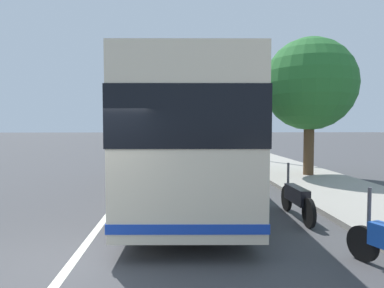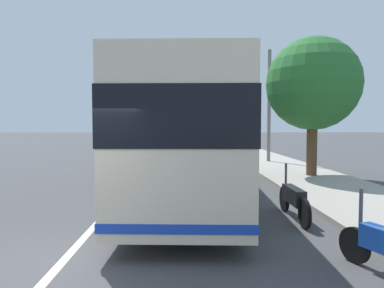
% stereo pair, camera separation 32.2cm
% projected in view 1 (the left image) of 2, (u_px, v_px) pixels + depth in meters
% --- Properties ---
extents(ground_plane, '(220.00, 220.00, 0.00)m').
position_uv_depth(ground_plane, '(70.00, 266.00, 5.48)').
color(ground_plane, '#424244').
extents(sidewalk_curb, '(110.00, 3.60, 0.14)m').
position_uv_depth(sidewalk_curb, '(294.00, 173.00, 15.81)').
color(sidewalk_curb, '#9E998E').
rests_on(sidewalk_curb, ground).
extents(lane_divider_line, '(110.00, 0.16, 0.01)m').
position_uv_depth(lane_divider_line, '(137.00, 175.00, 15.46)').
color(lane_divider_line, silver).
rests_on(lane_divider_line, ground).
extents(coach_bus, '(11.29, 3.12, 3.57)m').
position_uv_depth(coach_bus, '(189.00, 133.00, 10.90)').
color(coach_bus, beige).
rests_on(coach_bus, ground).
extents(motorcycle_mid_row, '(2.18, 0.24, 1.28)m').
position_uv_depth(motorcycle_mid_row, '(297.00, 198.00, 8.28)').
color(motorcycle_mid_row, black).
rests_on(motorcycle_mid_row, ground).
extents(car_oncoming, '(4.50, 1.98, 1.52)m').
position_uv_depth(car_oncoming, '(175.00, 144.00, 28.91)').
color(car_oncoming, navy).
rests_on(car_oncoming, ground).
extents(car_side_street, '(4.11, 1.96, 1.45)m').
position_uv_depth(car_side_street, '(138.00, 140.00, 37.42)').
color(car_side_street, silver).
rests_on(car_side_street, ground).
extents(car_behind_bus, '(4.21, 2.07, 1.53)m').
position_uv_depth(car_behind_bus, '(147.00, 136.00, 50.10)').
color(car_behind_bus, navy).
rests_on(car_behind_bus, ground).
extents(roadside_tree_mid_block, '(3.88, 3.88, 5.93)m').
position_uv_depth(roadside_tree_mid_block, '(310.00, 85.00, 14.55)').
color(roadside_tree_mid_block, brown).
rests_on(roadside_tree_mid_block, ground).
extents(utility_pole, '(0.20, 0.20, 6.67)m').
position_uv_depth(utility_pole, '(264.00, 107.00, 20.35)').
color(utility_pole, slate).
rests_on(utility_pole, ground).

